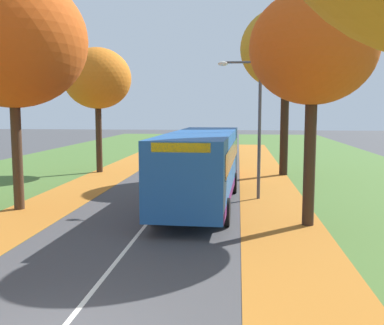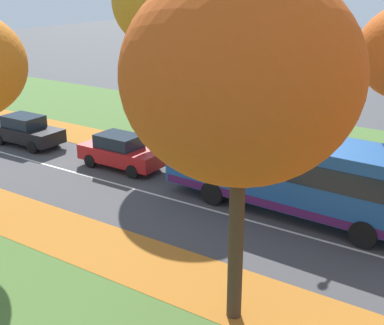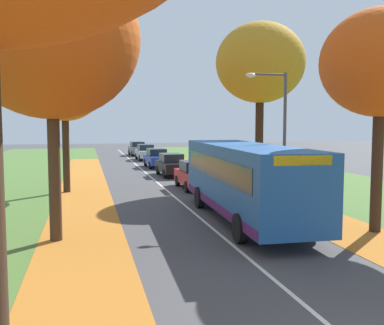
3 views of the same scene
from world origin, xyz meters
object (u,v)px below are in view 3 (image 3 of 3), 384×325
at_px(tree_left_near, 51,39).
at_px(car_blue_third_in_line, 157,158).
at_px(car_black_following, 172,165).
at_px(streetlamp_right, 278,125).
at_px(bus, 245,177).
at_px(car_grey_trailing, 137,149).
at_px(tree_left_mid, 64,87).
at_px(car_silver_fourth_in_line, 146,152).
at_px(tree_right_mid, 260,63).
at_px(car_red_lead, 195,175).
at_px(tree_right_near, 381,64).

bearing_deg(tree_left_near, car_blue_third_in_line, 73.41).
bearing_deg(car_black_following, streetlamp_right, -81.35).
bearing_deg(streetlamp_right, car_blue_third_in_line, 96.20).
xyz_separation_m(streetlamp_right, bus, (-2.06, -1.59, -2.03)).
relative_size(car_black_following, car_grey_trailing, 0.99).
height_order(tree_left_mid, bus, tree_left_mid).
bearing_deg(streetlamp_right, car_silver_fourth_in_line, 94.33).
xyz_separation_m(tree_right_mid, bus, (-4.19, -9.04, -5.68)).
distance_m(streetlamp_right, car_silver_fourth_in_line, 28.32).
bearing_deg(car_red_lead, car_silver_fourth_in_line, 90.51).
bearing_deg(bus, car_black_following, 90.12).
bearing_deg(tree_right_near, car_silver_fourth_in_line, 96.88).
height_order(streetlamp_right, car_red_lead, streetlamp_right).
relative_size(tree_right_near, car_grey_trailing, 1.82).
bearing_deg(car_red_lead, car_grey_trailing, 90.56).
bearing_deg(car_blue_third_in_line, bus, -89.65).
xyz_separation_m(bus, car_grey_trailing, (-0.15, 36.52, -0.89)).
bearing_deg(tree_left_near, tree_left_mid, 90.42).
bearing_deg(bus, car_blue_third_in_line, 90.35).
bearing_deg(streetlamp_right, car_red_lead, 105.14).
bearing_deg(car_black_following, car_red_lead, -88.68).
height_order(car_red_lead, car_grey_trailing, same).
relative_size(streetlamp_right, car_red_lead, 1.43).
distance_m(tree_left_mid, car_black_following, 10.67).
distance_m(bus, car_black_following, 15.37).
distance_m(car_black_following, car_blue_third_in_line, 6.42).
distance_m(bus, car_blue_third_in_line, 21.78).
xyz_separation_m(tree_right_near, bus, (-3.85, 2.83, -4.16)).
relative_size(bus, car_grey_trailing, 2.46).
bearing_deg(tree_right_near, car_blue_third_in_line, 99.21).
distance_m(tree_left_mid, car_red_lead, 8.78).
xyz_separation_m(tree_left_mid, streetlamp_right, (9.19, -7.51, -2.02)).
relative_size(tree_left_near, car_silver_fourth_in_line, 2.13).
xyz_separation_m(tree_left_mid, car_red_lead, (7.25, -0.33, -4.95)).
bearing_deg(bus, car_red_lead, 89.22).
xyz_separation_m(tree_right_near, tree_right_mid, (0.34, 11.86, 1.52)).
bearing_deg(tree_right_mid, tree_right_near, -91.64).
xyz_separation_m(bus, car_red_lead, (0.12, 8.76, -0.89)).
distance_m(tree_left_near, car_silver_fourth_in_line, 32.42).
bearing_deg(car_black_following, tree_right_mid, -56.16).
xyz_separation_m(tree_right_mid, car_red_lead, (-4.07, -0.28, -6.57)).
relative_size(streetlamp_right, car_blue_third_in_line, 1.41).
bearing_deg(car_grey_trailing, tree_left_mid, -104.27).
distance_m(tree_left_near, bus, 8.64).
bearing_deg(car_black_following, bus, -89.88).
distance_m(bus, car_red_lead, 8.81).
relative_size(tree_right_near, bus, 0.74).
bearing_deg(car_blue_third_in_line, car_black_following, -89.12).
relative_size(streetlamp_right, car_silver_fourth_in_line, 1.41).
height_order(tree_left_near, car_silver_fourth_in_line, tree_left_near).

